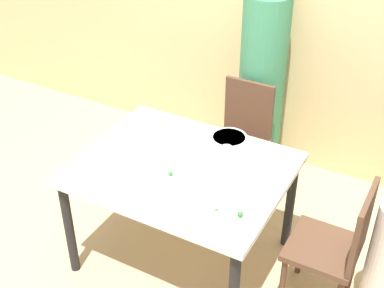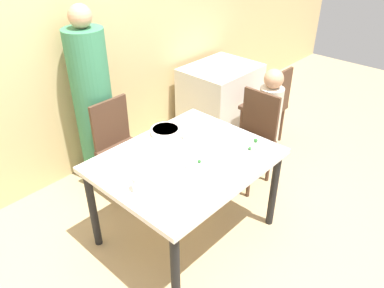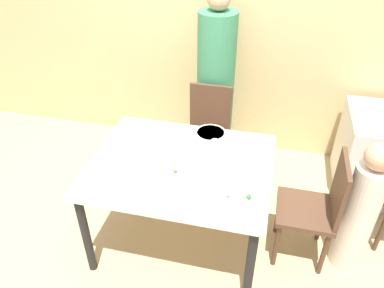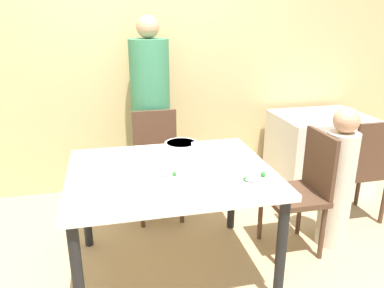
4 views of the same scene
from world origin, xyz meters
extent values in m
plane|color=tan|center=(0.00, 0.00, 0.00)|extent=(10.00, 10.00, 0.00)
cube|color=silver|center=(0.00, 0.00, 0.73)|extent=(1.26, 1.01, 0.04)
cylinder|color=black|center=(-0.57, -0.44, 0.36)|extent=(0.06, 0.06, 0.71)
cylinder|color=black|center=(-0.57, 0.44, 0.36)|extent=(0.06, 0.06, 0.71)
cylinder|color=black|center=(0.57, 0.44, 0.36)|extent=(0.06, 0.06, 0.71)
cube|color=#4C3323|center=(0.03, 0.77, 0.44)|extent=(0.40, 0.40, 0.04)
cube|color=#4C3323|center=(0.03, 0.96, 0.68)|extent=(0.38, 0.03, 0.44)
cylinder|color=#4C3323|center=(-0.14, 0.61, 0.21)|extent=(0.04, 0.04, 0.42)
cylinder|color=#4C3323|center=(0.19, 0.61, 0.21)|extent=(0.04, 0.04, 0.42)
cylinder|color=#4C3323|center=(-0.14, 0.94, 0.21)|extent=(0.04, 0.04, 0.42)
cylinder|color=#4C3323|center=(0.19, 0.94, 0.21)|extent=(0.04, 0.04, 0.42)
cube|color=#4C3323|center=(0.90, 0.07, 0.44)|extent=(0.40, 0.40, 0.04)
cube|color=#4C3323|center=(1.08, 0.07, 0.68)|extent=(0.03, 0.38, 0.44)
cylinder|color=#4C3323|center=(0.73, 0.23, 0.21)|extent=(0.04, 0.04, 0.42)
cylinder|color=#4C3323|center=(0.73, -0.10, 0.21)|extent=(0.04, 0.04, 0.42)
cylinder|color=#4C3323|center=(1.06, 0.23, 0.21)|extent=(0.04, 0.04, 0.42)
cylinder|color=#387F56|center=(0.03, 1.19, 0.74)|extent=(0.35, 0.35, 1.47)
cylinder|color=silver|center=(0.14, 0.36, 0.78)|extent=(0.24, 0.24, 0.05)
cylinder|color=#BC5123|center=(0.14, 0.36, 0.80)|extent=(0.21, 0.21, 0.01)
cylinder|color=white|center=(0.43, -0.27, 0.76)|extent=(0.25, 0.25, 0.02)
ellipsoid|color=white|center=(0.42, -0.29, 0.78)|extent=(0.10, 0.10, 0.03)
sphere|color=#2D702D|center=(0.38, -0.30, 0.78)|extent=(0.03, 0.03, 0.03)
sphere|color=#2D702D|center=(0.50, -0.27, 0.79)|extent=(0.03, 0.03, 0.03)
cylinder|color=white|center=(-0.04, -0.11, 0.76)|extent=(0.22, 0.22, 0.02)
ellipsoid|color=white|center=(-0.06, -0.10, 0.78)|extent=(0.10, 0.10, 0.02)
sphere|color=#2D702D|center=(0.00, -0.13, 0.78)|extent=(0.03, 0.03, 0.03)
cone|color=orange|center=(-0.08, -0.12, 0.78)|extent=(0.02, 0.02, 0.03)
cylinder|color=silver|center=(0.21, 0.18, 0.80)|extent=(0.07, 0.07, 0.10)
cylinder|color=silver|center=(-0.48, -0.03, 0.81)|extent=(0.08, 0.08, 0.11)
cube|color=silver|center=(-0.30, 0.09, 0.76)|extent=(0.18, 0.03, 0.01)
camera|label=1|loc=(1.30, -2.26, 2.66)|focal=50.00mm
camera|label=2|loc=(-1.64, -1.57, 2.29)|focal=35.00mm
camera|label=3|loc=(0.56, -1.98, 2.36)|focal=35.00mm
camera|label=4|loc=(-0.35, -2.13, 1.67)|focal=35.00mm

